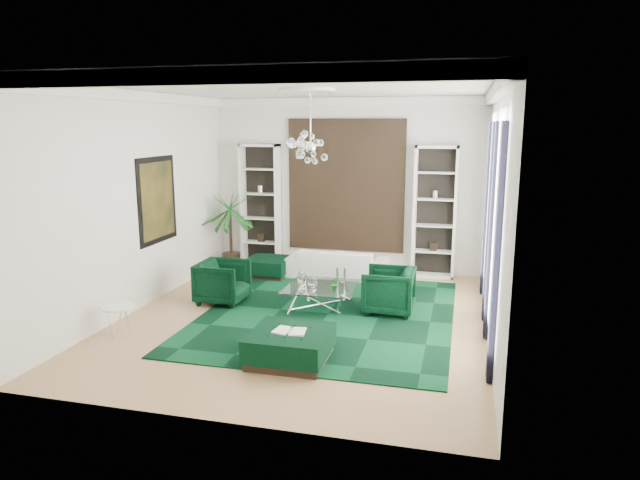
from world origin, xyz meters
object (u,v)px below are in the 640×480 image
(armchair_right, at_px, (389,291))
(palm, at_px, (230,220))
(side_table, at_px, (119,322))
(armchair_left, at_px, (223,282))
(coffee_table, at_px, (321,297))
(sofa, at_px, (337,263))
(ottoman_side, at_px, (268,267))
(ottoman_front, at_px, (290,346))

(armchair_right, bearing_deg, palm, -119.52)
(armchair_right, xyz_separation_m, side_table, (-3.89, -2.15, -0.16))
(armchair_left, relative_size, coffee_table, 0.71)
(sofa, bearing_deg, armchair_right, 123.61)
(sofa, xyz_separation_m, ottoman_side, (-1.47, -0.27, -0.11))
(sofa, relative_size, palm, 0.95)
(ottoman_side, height_order, palm, palm)
(armchair_left, xyz_separation_m, palm, (-0.83, 2.36, 0.73))
(coffee_table, xyz_separation_m, ottoman_side, (-1.66, 1.87, -0.01))
(ottoman_front, distance_m, side_table, 2.86)
(armchair_right, bearing_deg, coffee_table, -86.32)
(coffee_table, height_order, ottoman_front, ottoman_front)
(palm, bearing_deg, coffee_table, -40.18)
(ottoman_side, bearing_deg, sofa, 10.33)
(sofa, distance_m, side_table, 4.91)
(sofa, relative_size, ottoman_front, 1.97)
(armchair_right, distance_m, ottoman_front, 2.63)
(armchair_left, relative_size, side_table, 1.76)
(sofa, distance_m, coffee_table, 2.15)
(armchair_right, relative_size, ottoman_front, 0.81)
(sofa, distance_m, armchair_right, 2.48)
(armchair_left, height_order, palm, palm)
(side_table, bearing_deg, coffee_table, 37.48)
(armchair_left, bearing_deg, ottoman_front, -138.38)
(armchair_left, xyz_separation_m, ottoman_front, (1.98, -2.23, -0.18))
(sofa, bearing_deg, ottoman_front, 94.17)
(armchair_left, xyz_separation_m, coffee_table, (1.85, 0.10, -0.18))
(ottoman_side, bearing_deg, ottoman_front, -66.87)
(armchair_left, relative_size, ottoman_side, 0.97)
(ottoman_side, height_order, ottoman_front, ottoman_front)
(armchair_right, bearing_deg, ottoman_front, -23.44)
(sofa, xyz_separation_m, palm, (-2.49, 0.12, 0.81))
(sofa, height_order, side_table, sofa)
(sofa, relative_size, side_table, 4.35)
(ottoman_side, relative_size, palm, 0.40)
(coffee_table, relative_size, ottoman_side, 1.36)
(sofa, relative_size, armchair_left, 2.47)
(side_table, bearing_deg, armchair_left, 66.41)
(ottoman_side, relative_size, ottoman_front, 0.83)
(sofa, height_order, armchair_right, armchair_right)
(ottoman_side, distance_m, side_table, 4.09)
(coffee_table, xyz_separation_m, ottoman_front, (0.14, -2.33, 0.01))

